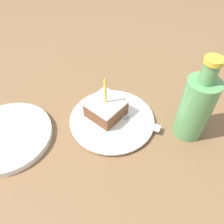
{
  "coord_description": "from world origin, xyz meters",
  "views": [
    {
      "loc": [
        0.31,
        0.25,
        0.5
      ],
      "look_at": [
        -0.01,
        -0.03,
        0.04
      ],
      "focal_mm": 35.0,
      "sensor_mm": 36.0,
      "label": 1
    }
  ],
  "objects": [
    {
      "name": "ground_plane",
      "position": [
        0.0,
        0.0,
        -0.02
      ],
      "size": [
        2.4,
        2.4,
        0.04
      ],
      "color": "brown",
      "rests_on": "ground"
    },
    {
      "name": "side_plate",
      "position": [
        0.22,
        -0.21,
        0.01
      ],
      "size": [
        0.25,
        0.25,
        0.02
      ],
      "color": "white",
      "rests_on": "ground_plane"
    },
    {
      "name": "plate",
      "position": [
        -0.01,
        -0.03,
        0.01
      ],
      "size": [
        0.25,
        0.25,
        0.02
      ],
      "color": "white",
      "rests_on": "ground_plane"
    },
    {
      "name": "cake_slice",
      "position": [
        -0.01,
        -0.05,
        0.04
      ],
      "size": [
        0.1,
        0.1,
        0.14
      ],
      "color": "brown",
      "rests_on": "plate"
    },
    {
      "name": "bottle",
      "position": [
        -0.13,
        0.16,
        0.1
      ],
      "size": [
        0.08,
        0.08,
        0.25
      ],
      "color": "#599959",
      "rests_on": "ground_plane"
    },
    {
      "name": "fork",
      "position": [
        -0.05,
        0.04,
        0.02
      ],
      "size": [
        0.06,
        0.16,
        0.0
      ],
      "color": "#B2B2B7",
      "rests_on": "plate"
    }
  ]
}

